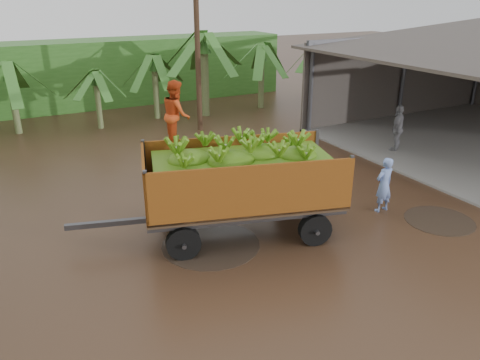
% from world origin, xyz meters
% --- Properties ---
extents(ground, '(100.00, 100.00, 0.00)m').
position_xyz_m(ground, '(0.00, 0.00, 0.00)').
color(ground, black).
rests_on(ground, ground).
extents(hedge_north, '(22.00, 3.00, 3.60)m').
position_xyz_m(hedge_north, '(-2.00, 16.00, 1.80)').
color(hedge_north, '#2D661E').
rests_on(hedge_north, ground).
extents(banana_trailer, '(7.14, 3.75, 4.06)m').
position_xyz_m(banana_trailer, '(-2.09, -1.47, 1.54)').
color(banana_trailer, '#B8661A').
rests_on(banana_trailer, ground).
extents(man_blue, '(0.63, 0.43, 1.67)m').
position_xyz_m(man_blue, '(2.23, -2.28, 0.83)').
color(man_blue, '#7792D9').
rests_on(man_blue, ground).
extents(man_grey, '(1.21, 0.98, 1.93)m').
position_xyz_m(man_grey, '(6.71, 1.65, 0.96)').
color(man_grey, gray).
rests_on(man_grey, ground).
extents(utility_pole, '(1.20, 0.24, 8.69)m').
position_xyz_m(utility_pole, '(0.96, 8.38, 4.40)').
color(utility_pole, '#47301E').
rests_on(utility_pole, ground).
extents(banana_plants, '(24.79, 20.91, 4.35)m').
position_xyz_m(banana_plants, '(-5.66, 6.27, 1.87)').
color(banana_plants, '#2D661E').
rests_on(banana_plants, ground).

